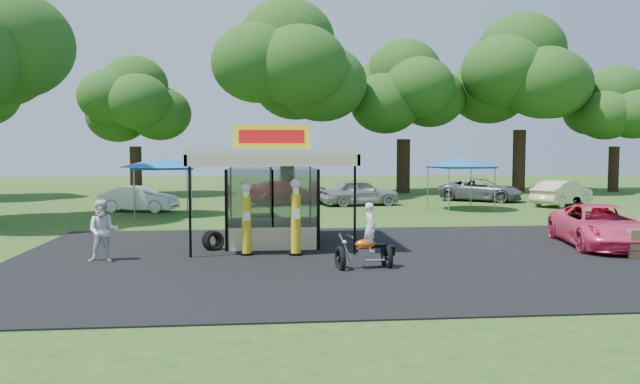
# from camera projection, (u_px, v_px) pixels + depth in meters

# --- Properties ---
(ground) EXTENTS (120.00, 120.00, 0.00)m
(ground) POSITION_uv_depth(u_px,v_px,m) (349.00, 271.00, 17.17)
(ground) COLOR #234917
(ground) RESTS_ON ground
(asphalt_apron) EXTENTS (20.00, 14.00, 0.04)m
(asphalt_apron) POSITION_uv_depth(u_px,v_px,m) (339.00, 258.00, 19.16)
(asphalt_apron) COLOR black
(asphalt_apron) RESTS_ON ground
(gas_station_kiosk) EXTENTS (5.40, 5.40, 4.18)m
(gas_station_kiosk) POSITION_uv_depth(u_px,v_px,m) (272.00, 194.00, 21.81)
(gas_station_kiosk) COLOR white
(gas_station_kiosk) RESTS_ON ground
(gas_pump_left) EXTENTS (0.43, 0.43, 2.33)m
(gas_pump_left) POSITION_uv_depth(u_px,v_px,m) (247.00, 221.00, 19.53)
(gas_pump_left) COLOR black
(gas_pump_left) RESTS_ON ground
(gas_pump_right) EXTENTS (0.46, 0.46, 2.45)m
(gas_pump_right) POSITION_uv_depth(u_px,v_px,m) (296.00, 219.00, 19.52)
(gas_pump_right) COLOR black
(gas_pump_right) RESTS_ON ground
(motorcycle) EXTENTS (1.69, 0.97, 1.94)m
(motorcycle) POSITION_uv_depth(u_px,v_px,m) (368.00, 242.00, 17.43)
(motorcycle) COLOR black
(motorcycle) RESTS_ON ground
(spare_tires) EXTENTS (0.87, 0.77, 0.70)m
(spare_tires) POSITION_uv_depth(u_px,v_px,m) (213.00, 241.00, 20.54)
(spare_tires) COLOR black
(spare_tires) RESTS_ON ground
(a_frame_sign) EXTENTS (0.57, 0.59, 0.94)m
(a_frame_sign) POSITION_uv_depth(u_px,v_px,m) (638.00, 244.00, 18.92)
(a_frame_sign) COLOR #593819
(a_frame_sign) RESTS_ON ground
(kiosk_car) EXTENTS (2.82, 1.13, 0.96)m
(kiosk_car) POSITION_uv_depth(u_px,v_px,m) (271.00, 224.00, 24.09)
(kiosk_car) COLOR gold
(kiosk_car) RESTS_ON ground
(pink_sedan) EXTENTS (3.36, 5.58, 1.45)m
(pink_sedan) POSITION_uv_depth(u_px,v_px,m) (601.00, 226.00, 21.32)
(pink_sedan) COLOR #FC4479
(pink_sedan) RESTS_ON ground
(spectator_west) EXTENTS (0.98, 0.80, 1.87)m
(spectator_west) POSITION_uv_depth(u_px,v_px,m) (103.00, 231.00, 18.49)
(spectator_west) COLOR white
(spectator_west) RESTS_ON ground
(spectator_east_b) EXTENTS (1.03, 0.88, 1.65)m
(spectator_east_b) POSITION_uv_depth(u_px,v_px,m) (577.00, 219.00, 22.48)
(spectator_east_b) COLOR gray
(spectator_east_b) RESTS_ON ground
(bg_car_a) EXTENTS (4.34, 2.38, 1.36)m
(bg_car_a) POSITION_uv_depth(u_px,v_px,m) (139.00, 199.00, 33.41)
(bg_car_a) COLOR white
(bg_car_a) RESTS_ON ground
(bg_car_b) EXTENTS (5.45, 3.65, 1.47)m
(bg_car_b) POSITION_uv_depth(u_px,v_px,m) (285.00, 193.00, 37.30)
(bg_car_b) COLOR maroon
(bg_car_b) RESTS_ON ground
(bg_car_c) EXTENTS (4.92, 2.64, 1.59)m
(bg_car_c) POSITION_uv_depth(u_px,v_px,m) (360.00, 192.00, 36.95)
(bg_car_c) COLOR #9E9FA2
(bg_car_c) RESTS_ON ground
(bg_car_d) EXTENTS (5.70, 4.89, 1.45)m
(bg_car_d) POSITION_uv_depth(u_px,v_px,m) (481.00, 190.00, 40.05)
(bg_car_d) COLOR slate
(bg_car_d) RESTS_ON ground
(bg_car_e) EXTENTS (4.66, 3.92, 1.51)m
(bg_car_e) POSITION_uv_depth(u_px,v_px,m) (562.00, 193.00, 36.71)
(bg_car_e) COLOR beige
(bg_car_e) RESTS_ON ground
(tent_west) EXTENTS (4.20, 4.20, 2.94)m
(tent_west) POSITION_uv_depth(u_px,v_px,m) (162.00, 163.00, 31.54)
(tent_west) COLOR gray
(tent_west) RESTS_ON ground
(tent_east) EXTENTS (4.16, 4.16, 2.90)m
(tent_east) POSITION_uv_depth(u_px,v_px,m) (461.00, 162.00, 34.24)
(tent_east) COLOR gray
(tent_east) RESTS_ON ground
(oak_far_b) EXTENTS (8.20, 8.20, 9.78)m
(oak_far_b) POSITION_uv_depth(u_px,v_px,m) (135.00, 109.00, 44.66)
(oak_far_b) COLOR black
(oak_far_b) RESTS_ON ground
(oak_far_c) EXTENTS (11.32, 11.32, 13.34)m
(oak_far_c) POSITION_uv_depth(u_px,v_px,m) (287.00, 75.00, 42.95)
(oak_far_c) COLOR black
(oak_far_c) RESTS_ON ground
(oak_far_d) EXTENTS (9.54, 9.54, 11.36)m
(oak_far_d) POSITION_uv_depth(u_px,v_px,m) (404.00, 97.00, 47.18)
(oak_far_d) COLOR black
(oak_far_d) RESTS_ON ground
(oak_far_e) EXTENTS (11.22, 11.22, 13.36)m
(oak_far_e) POSITION_uv_depth(u_px,v_px,m) (521.00, 81.00, 47.48)
(oak_far_e) COLOR black
(oak_far_e) RESTS_ON ground
(oak_far_f) EXTENTS (7.99, 7.99, 9.63)m
(oak_far_f) POSITION_uv_depth(u_px,v_px,m) (615.00, 113.00, 48.63)
(oak_far_f) COLOR black
(oak_far_f) RESTS_ON ground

